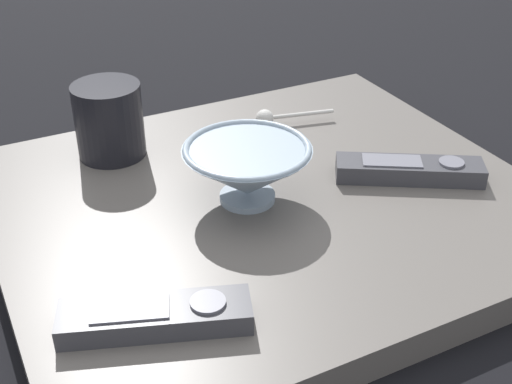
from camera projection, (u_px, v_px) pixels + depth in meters
name	position (u px, v px, depth m)	size (l,w,h in m)	color
ground_plane	(267.00, 220.00, 0.85)	(6.00, 6.00, 0.00)	black
table	(267.00, 207.00, 0.84)	(0.56, 0.64, 0.04)	#5B5651
cereal_bowl	(246.00, 169.00, 0.80)	(0.15, 0.15, 0.07)	#8C9EAD
coffee_mug	(109.00, 120.00, 0.89)	(0.09, 0.09, 0.10)	black
teaspoon	(271.00, 118.00, 0.98)	(0.04, 0.12, 0.03)	silver
tv_remote_near	(409.00, 170.00, 0.85)	(0.13, 0.18, 0.03)	#38383D
tv_remote_far	(156.00, 316.00, 0.62)	(0.11, 0.18, 0.03)	#38383D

